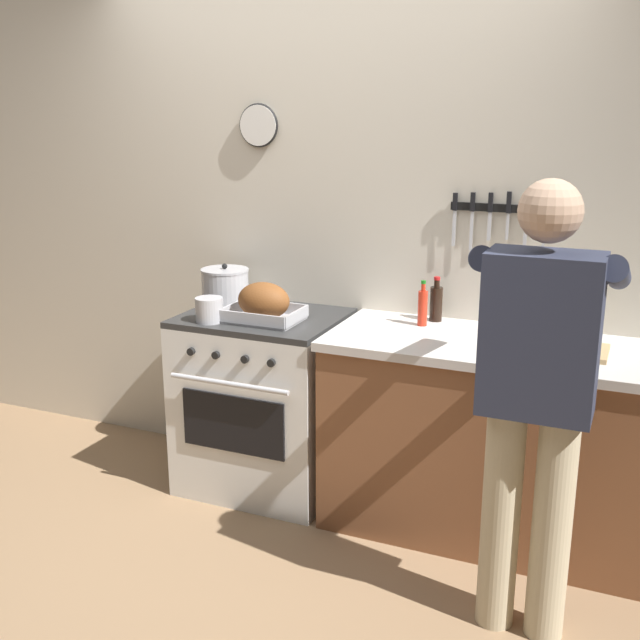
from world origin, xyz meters
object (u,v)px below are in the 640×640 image
Objects in this scene: roasting_pan at (264,303)px; stock_pot at (225,287)px; stove at (264,401)px; bottle_soy_sauce at (436,303)px; bottle_hot_sauce at (423,307)px; person_cook at (537,385)px; cutting_board at (563,349)px; bottle_vinegar at (586,321)px; saucepan at (209,310)px.

roasting_pan is 0.39m from stock_pot.
bottle_soy_sauce reaches higher than stove.
stove is 0.95m from bottle_hot_sauce.
person_cook is 1.05m from bottle_soy_sauce.
person_cook is at bearing -21.86° from roasting_pan.
bottle_hot_sauce is (-0.65, 0.15, 0.08)m from cutting_board.
bottle_soy_sauce is at bearing 171.34° from bottle_vinegar.
bottle_soy_sauce reaches higher than saucepan.
saucepan is (0.10, -0.32, -0.04)m from stock_pot.
bottle_hot_sauce is 1.00× the size of bottle_soy_sauce.
stove is 3.80× the size of bottle_vinegar.
saucepan is (-0.17, -0.20, 0.51)m from stove.
bottle_hot_sauce is at bearing 19.66° from saucepan.
saucepan is at bearing -72.97° from stock_pot.
saucepan is 1.60m from cutting_board.
bottle_hot_sauce is at bearing -108.91° from bottle_soy_sauce.
stock_pot is (-1.67, 0.74, 0.04)m from person_cook.
bottle_vinegar reaches higher than bottle_soy_sauce.
bottle_soy_sauce is (0.75, 0.32, 0.00)m from roasting_pan.
cutting_board is (1.59, 0.18, -0.05)m from saucepan.
stock_pot is 0.68× the size of cutting_board.
bottle_vinegar reaches higher than bottle_hot_sauce.
stock_pot is at bearing 175.36° from cutting_board.
roasting_pan reaches higher than stove.
person_cook reaches higher than cutting_board.
person_cook is 7.82× the size of bottle_soy_sauce.
bottle_vinegar is at bearing 8.81° from roasting_pan.
bottle_hot_sauce is (0.77, 0.13, 0.54)m from stove.
saucepan is at bearing -153.36° from roasting_pan.
bottle_soy_sauce is at bearing 157.24° from cutting_board.
bottle_soy_sauce reaches higher than cutting_board.
roasting_pan is at bearing -171.19° from bottle_vinegar.
saucepan is at bearing -168.53° from bottle_vinegar.
bottle_hot_sauce is at bearing 0.83° from stock_pot.
roasting_pan reaches higher than saucepan.
stove is at bearing 50.07° from saucepan.
bottle_vinegar is at bearing -8.66° from bottle_soy_sauce.
bottle_soy_sauce is at bearing 23.54° from roasting_pan.
bottle_soy_sauce is (0.80, 0.23, 0.54)m from stove.
stock_pot reaches higher than stove.
stock_pot is 0.34m from saucepan.
bottle_vinegar is at bearing 0.05° from bottle_hot_sauce.
saucepan is 1.69m from bottle_vinegar.
roasting_pan is 1.36m from cutting_board.
stock_pot is (-0.33, 0.21, 0.01)m from roasting_pan.
bottle_vinegar is at bearing 64.98° from cutting_board.
stock_pot is at bearing -179.17° from bottle_hot_sauce.
stock_pot is 1.14× the size of bottle_hot_sauce.
bottle_hot_sauce is (-0.72, -0.00, -0.01)m from bottle_vinegar.
bottle_soy_sauce is (1.07, 0.12, -0.01)m from stock_pot.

